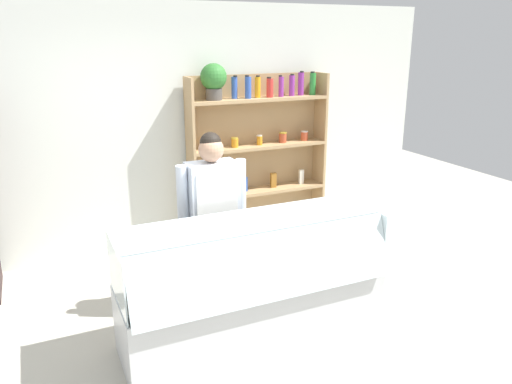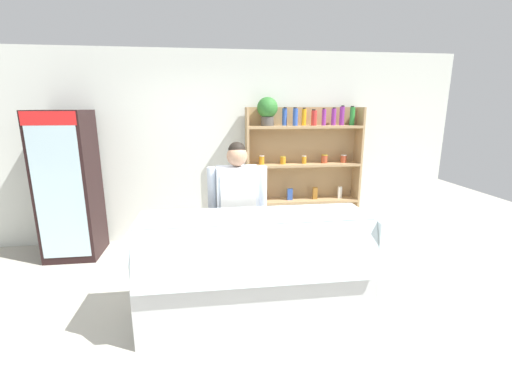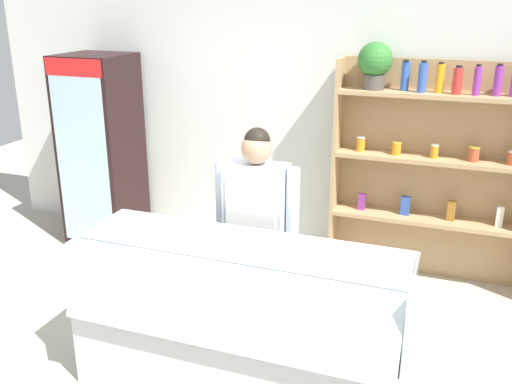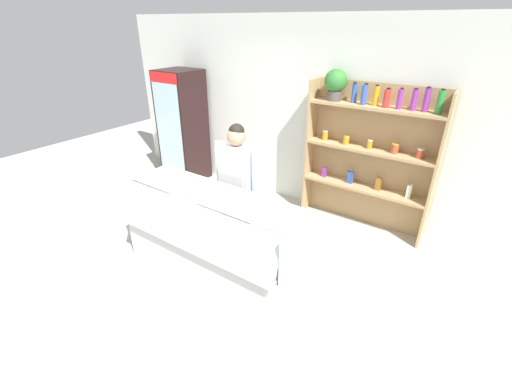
% 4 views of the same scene
% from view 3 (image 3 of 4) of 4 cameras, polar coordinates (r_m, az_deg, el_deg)
% --- Properties ---
extents(back_wall, '(6.80, 0.10, 2.70)m').
position_cam_3_polar(back_wall, '(5.35, 5.79, 7.41)').
color(back_wall, silver).
rests_on(back_wall, ground).
extents(drinks_fridge, '(0.64, 0.64, 1.90)m').
position_cam_3_polar(drinks_fridge, '(5.90, -15.19, 3.95)').
color(drinks_fridge, black).
rests_on(drinks_fridge, ground).
extents(shelving_unit, '(1.67, 0.29, 2.07)m').
position_cam_3_polar(shelving_unit, '(5.04, 16.64, 4.04)').
color(shelving_unit, tan).
rests_on(shelving_unit, ground).
extents(deli_display_case, '(2.05, 0.73, 1.01)m').
position_cam_3_polar(deli_display_case, '(3.76, -1.62, -15.16)').
color(deli_display_case, silver).
rests_on(deli_display_case, ground).
extents(shop_clerk, '(0.61, 0.25, 1.60)m').
position_cam_3_polar(shop_clerk, '(3.97, 0.03, -2.89)').
color(shop_clerk, '#2D2D38').
rests_on(shop_clerk, ground).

